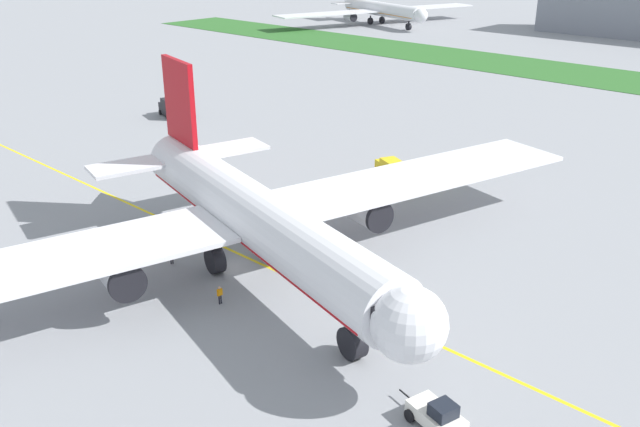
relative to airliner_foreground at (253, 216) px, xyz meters
The scene contains 10 objects.
ground_plane 6.67m from the airliner_foreground, 165.81° to the right, with size 600.00×600.00×0.00m, color gray.
apron_taxi_line 6.90m from the airliner_foreground, 144.01° to the left, with size 280.00×0.36×0.01m, color yellow.
airliner_foreground is the anchor object (origin of this frame).
pushback_tug 26.19m from the airliner_foreground, 14.39° to the right, with size 5.89×3.24×2.25m.
ground_crew_wingwalker_port 10.10m from the airliner_foreground, 152.64° to the right, with size 0.36×0.56×1.64m.
ground_crew_marshaller_front 7.85m from the airliner_foreground, 72.75° to the right, with size 0.26×0.60×1.71m.
traffic_cone_port_wing 25.49m from the airliner_foreground, 150.38° to the right, with size 0.36×0.36×0.58m.
service_truck_baggage_loader 30.30m from the airliner_foreground, 102.09° to the left, with size 5.97×4.24×3.03m.
service_truck_catering_van 62.67m from the airliner_foreground, 151.71° to the left, with size 6.16×3.75×3.14m.
parked_airliner_far_left 185.35m from the airliner_foreground, 124.70° to the left, with size 46.73×76.02×14.84m.
Camera 1 is at (46.56, -37.42, 30.48)m, focal length 38.42 mm.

